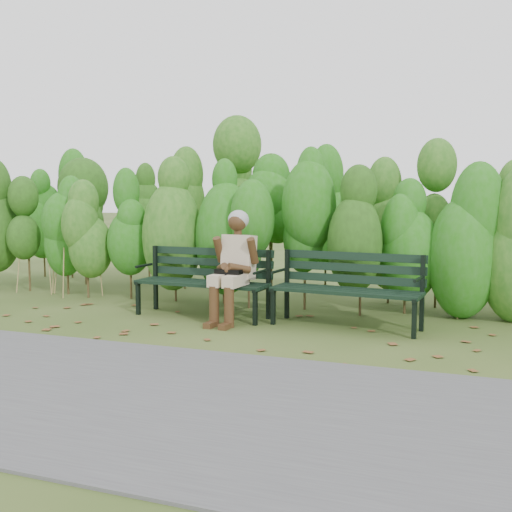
% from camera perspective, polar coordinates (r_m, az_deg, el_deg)
% --- Properties ---
extents(ground, '(80.00, 80.00, 0.00)m').
position_cam_1_polar(ground, '(6.31, -1.11, -7.09)').
color(ground, '#2D4515').
extents(footpath, '(60.00, 2.50, 0.01)m').
position_cam_1_polar(footpath, '(4.41, -11.83, -12.80)').
color(footpath, '#474749').
rests_on(footpath, ground).
extents(hedge_band, '(11.04, 1.67, 2.42)m').
position_cam_1_polar(hedge_band, '(7.92, 3.79, 4.67)').
color(hedge_band, '#47381E').
rests_on(hedge_band, ground).
extents(leaf_litter, '(6.00, 2.16, 0.01)m').
position_cam_1_polar(leaf_litter, '(6.29, -2.36, -7.11)').
color(leaf_litter, brown).
rests_on(leaf_litter, ground).
extents(bench_left, '(1.61, 0.61, 0.79)m').
position_cam_1_polar(bench_left, '(7.04, -4.85, -1.92)').
color(bench_left, black).
rests_on(bench_left, ground).
extents(bench_right, '(1.64, 0.68, 0.80)m').
position_cam_1_polar(bench_right, '(6.50, 8.78, -2.58)').
color(bench_right, black).
rests_on(bench_right, ground).
extents(seated_woman, '(0.52, 0.76, 1.24)m').
position_cam_1_polar(seated_woman, '(6.66, -2.13, -0.39)').
color(seated_woman, beige).
rests_on(seated_woman, ground).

